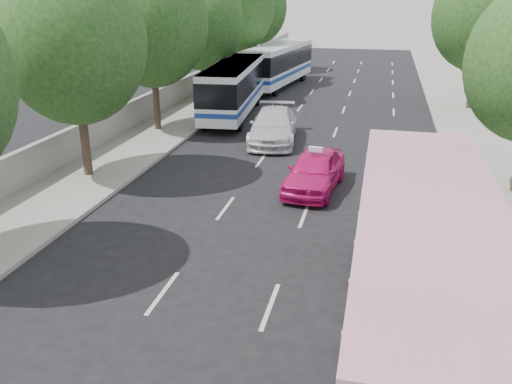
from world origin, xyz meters
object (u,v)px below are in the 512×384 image
(pink_taxi, at_px, (315,171))
(white_pickup, at_px, (273,126))
(tour_coach_rear, at_px, (279,62))
(tour_coach_front, at_px, (234,85))
(pink_bus, at_px, (426,263))

(pink_taxi, bearing_deg, white_pickup, 120.00)
(tour_coach_rear, bearing_deg, pink_taxi, -68.38)
(tour_coach_front, relative_size, tour_coach_rear, 0.97)
(pink_bus, xyz_separation_m, tour_coach_front, (-10.06, 21.80, -0.30))
(pink_bus, relative_size, pink_taxi, 2.44)
(white_pickup, bearing_deg, tour_coach_rear, 93.11)
(pink_bus, distance_m, white_pickup, 17.75)
(pink_bus, xyz_separation_m, pink_taxi, (-3.50, 9.78, -1.45))
(tour_coach_front, xyz_separation_m, tour_coach_rear, (0.75, 10.93, 0.06))
(pink_taxi, height_order, tour_coach_front, tour_coach_front)
(pink_taxi, xyz_separation_m, tour_coach_rear, (-5.82, 22.95, 1.20))
(pink_bus, height_order, tour_coach_front, pink_bus)
(pink_bus, height_order, pink_taxi, pink_bus)
(pink_taxi, relative_size, tour_coach_rear, 0.41)
(pink_taxi, distance_m, tour_coach_front, 13.74)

